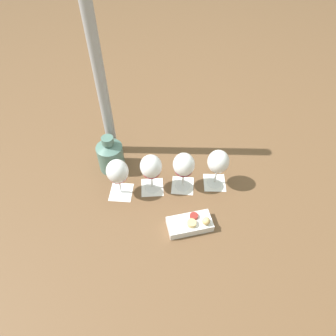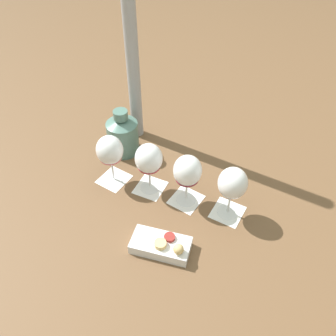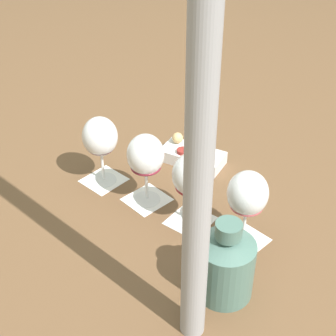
% 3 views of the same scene
% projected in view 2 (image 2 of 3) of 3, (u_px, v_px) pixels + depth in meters
% --- Properties ---
extents(ground_plane, '(8.00, 8.00, 0.00)m').
position_uv_depth(ground_plane, '(168.00, 195.00, 1.21)').
color(ground_plane, brown).
extents(tasting_card_0, '(0.13, 0.13, 0.00)m').
position_uv_depth(tasting_card_0, '(114.00, 179.00, 1.26)').
color(tasting_card_0, white).
rests_on(tasting_card_0, ground_plane).
extents(tasting_card_1, '(0.12, 0.12, 0.00)m').
position_uv_depth(tasting_card_1, '(150.00, 187.00, 1.24)').
color(tasting_card_1, white).
rests_on(tasting_card_1, ground_plane).
extents(tasting_card_2, '(0.13, 0.13, 0.00)m').
position_uv_depth(tasting_card_2, '(186.00, 199.00, 1.20)').
color(tasting_card_2, white).
rests_on(tasting_card_2, ground_plane).
extents(tasting_card_3, '(0.13, 0.13, 0.00)m').
position_uv_depth(tasting_card_3, '(227.00, 212.00, 1.16)').
color(tasting_card_3, white).
rests_on(tasting_card_3, ground_plane).
extents(wine_glass_0, '(0.09, 0.09, 0.19)m').
position_uv_depth(wine_glass_0, '(110.00, 152.00, 1.18)').
color(wine_glass_0, white).
rests_on(wine_glass_0, tasting_card_0).
extents(wine_glass_1, '(0.09, 0.09, 0.19)m').
position_uv_depth(wine_glass_1, '(149.00, 160.00, 1.15)').
color(wine_glass_1, white).
rests_on(wine_glass_1, tasting_card_1).
extents(wine_glass_2, '(0.09, 0.09, 0.19)m').
position_uv_depth(wine_glass_2, '(187.00, 172.00, 1.11)').
color(wine_glass_2, white).
rests_on(wine_glass_2, tasting_card_2).
extents(wine_glass_3, '(0.09, 0.09, 0.19)m').
position_uv_depth(wine_glass_3, '(232.00, 185.00, 1.07)').
color(wine_glass_3, white).
rests_on(wine_glass_3, tasting_card_3).
extents(ceramic_vase, '(0.12, 0.12, 0.18)m').
position_uv_depth(ceramic_vase, '(123.00, 134.00, 1.32)').
color(ceramic_vase, '#4C7066').
rests_on(ceramic_vase, ground_plane).
extents(snack_dish, '(0.18, 0.11, 0.07)m').
position_uv_depth(snack_dish, '(162.00, 245.00, 1.04)').
color(snack_dish, silver).
rests_on(snack_dish, ground_plane).
extents(umbrella_pole, '(0.05, 0.05, 0.87)m').
position_uv_depth(umbrella_pole, '(130.00, 27.00, 1.15)').
color(umbrella_pole, '#99999E').
rests_on(umbrella_pole, ground_plane).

